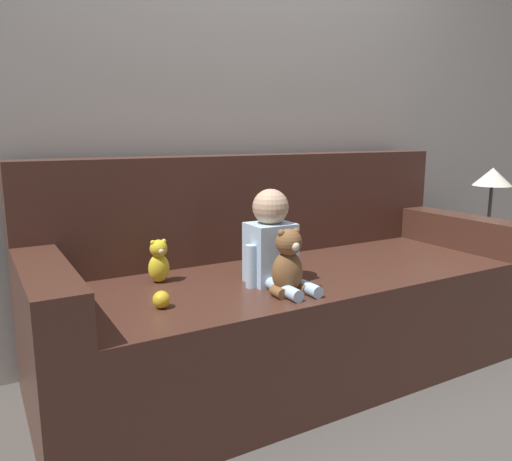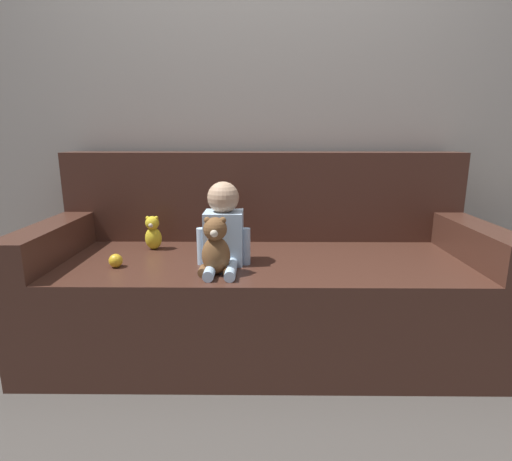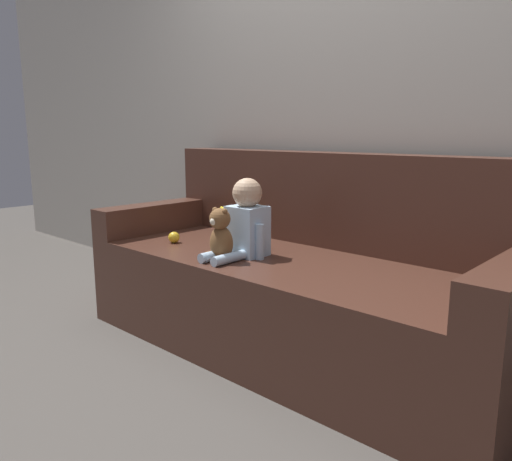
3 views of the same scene
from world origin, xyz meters
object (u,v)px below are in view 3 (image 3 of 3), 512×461
at_px(person_baby, 245,223).
at_px(toy_ball, 174,237).
at_px(teddy_bear_brown, 221,236).
at_px(couch, 298,283).
at_px(plush_toy_side, 225,222).

bearing_deg(person_baby, toy_ball, -173.11).
distance_m(teddy_bear_brown, toy_ball, 0.48).
height_order(person_baby, toy_ball, person_baby).
height_order(couch, person_baby, couch).
bearing_deg(person_baby, plush_toy_side, 148.69).
bearing_deg(couch, plush_toy_side, 175.31).
height_order(teddy_bear_brown, plush_toy_side, teddy_bear_brown).
bearing_deg(teddy_bear_brown, toy_ball, 169.37).
xyz_separation_m(teddy_bear_brown, plush_toy_side, (-0.37, 0.38, -0.03)).
relative_size(teddy_bear_brown, toy_ball, 4.08).
xyz_separation_m(couch, teddy_bear_brown, (-0.20, -0.33, 0.26)).
height_order(couch, teddy_bear_brown, couch).
xyz_separation_m(couch, toy_ball, (-0.66, -0.25, 0.17)).
height_order(person_baby, plush_toy_side, person_baby).
bearing_deg(person_baby, teddy_bear_brown, -98.18).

